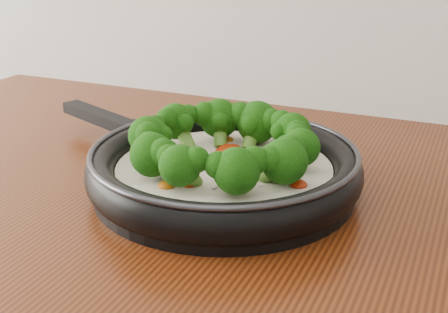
% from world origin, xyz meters
% --- Properties ---
extents(skillet, '(0.60, 0.47, 0.10)m').
position_xyz_m(skillet, '(-0.08, 1.07, 0.94)').
color(skillet, black).
rests_on(skillet, counter).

